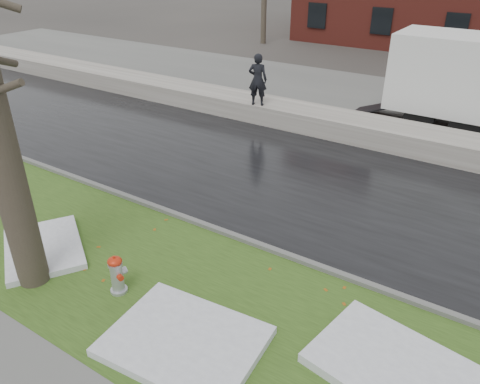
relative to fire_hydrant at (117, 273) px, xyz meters
The scene contains 11 objects.
ground 2.31m from the fire_hydrant, 55.57° to the left, with size 120.00×120.00×0.00m, color #47423D.
verge 1.49m from the fire_hydrant, 25.50° to the left, with size 60.00×4.50×0.04m, color #2C4717.
road 6.50m from the fire_hydrant, 78.68° to the left, with size 60.00×7.00×0.03m, color black.
parking_lot 14.92m from the fire_hydrant, 85.10° to the left, with size 60.00×9.00×0.03m, color slate.
curb 3.16m from the fire_hydrant, 65.99° to the left, with size 60.00×0.15×0.14m, color slate.
snowbank 10.63m from the fire_hydrant, 83.13° to the left, with size 60.00×1.60×0.75m, color #B4AFA5.
fire_hydrant is the anchor object (origin of this frame).
worker 10.41m from the fire_hydrant, 105.73° to the left, with size 0.70×0.46×1.91m, color black.
snow_patch_near 2.06m from the fire_hydrant, 10.99° to the right, with size 2.60×2.00×0.16m, color white.
snow_patch_far 2.49m from the fire_hydrant, behind, with size 2.20×1.60×0.14m, color white.
snow_patch_side 5.45m from the fire_hydrant, 10.60° to the left, with size 2.80×1.80×0.18m, color white.
Camera 1 is at (4.74, -6.67, 6.25)m, focal length 35.00 mm.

